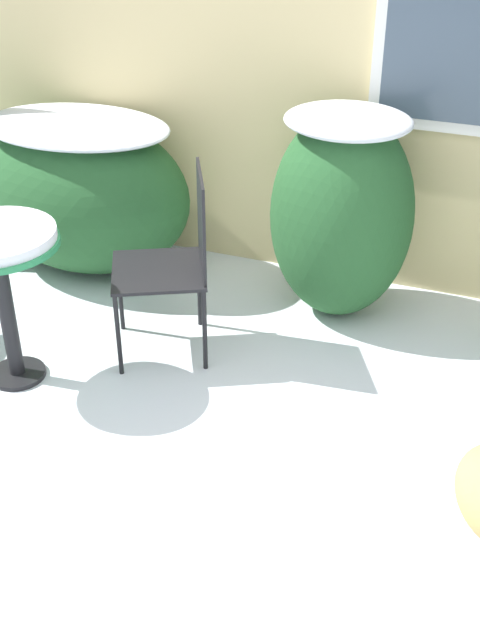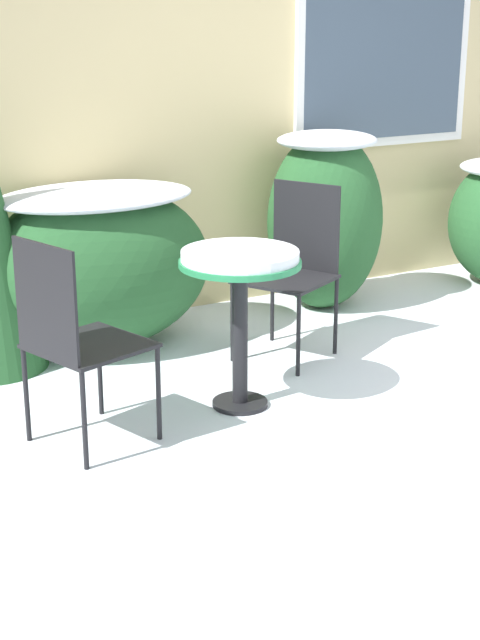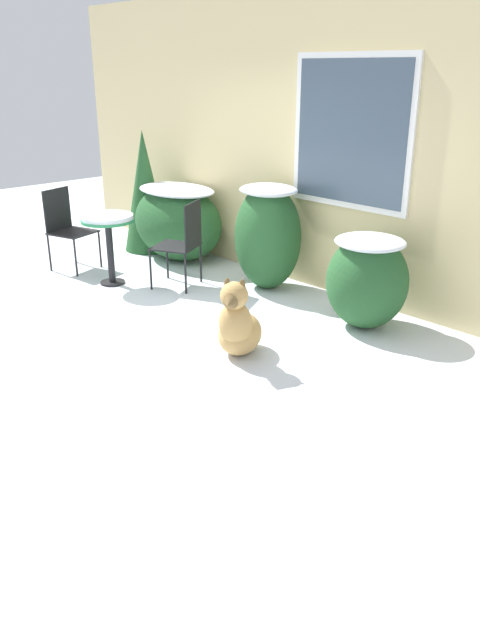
{
  "view_description": "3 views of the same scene",
  "coord_description": "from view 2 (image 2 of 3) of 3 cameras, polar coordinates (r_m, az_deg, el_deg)",
  "views": [
    {
      "loc": [
        1.08,
        -2.21,
        2.41
      ],
      "look_at": [
        0.0,
        0.6,
        0.55
      ],
      "focal_mm": 45.0,
      "sensor_mm": 36.0,
      "label": 1
    },
    {
      "loc": [
        -3.48,
        -3.53,
        1.96
      ],
      "look_at": [
        -1.19,
        0.51,
        0.46
      ],
      "focal_mm": 55.0,
      "sensor_mm": 36.0,
      "label": 2
    },
    {
      "loc": [
        4.93,
        -3.17,
        2.37
      ],
      "look_at": [
        1.23,
        0.3,
        0.31
      ],
      "focal_mm": 35.0,
      "sensor_mm": 36.0,
      "label": 3
    }
  ],
  "objects": [
    {
      "name": "patio_chair_far_side",
      "position": [
        4.47,
        -9.67,
        -0.85
      ],
      "size": [
        0.59,
        0.59,
        0.99
      ],
      "rotation": [
        0.0,
        0.0,
        1.87
      ],
      "color": "black",
      "rests_on": "ground_plane"
    },
    {
      "name": "shrub_middle",
      "position": [
        6.54,
        4.98,
        6.07
      ],
      "size": [
        0.79,
        0.71,
        1.18
      ],
      "color": "#235128",
      "rests_on": "ground_plane"
    },
    {
      "name": "shrub_left",
      "position": [
        5.8,
        -8.27,
        3.34
      ],
      "size": [
        1.38,
        0.94,
        0.97
      ],
      "color": "#235128",
      "rests_on": "ground_plane"
    },
    {
      "name": "house_wall",
      "position": [
        6.74,
        2.27,
        14.88
      ],
      "size": [
        8.0,
        0.1,
        3.2
      ],
      "color": "#D1BC84",
      "rests_on": "ground_plane"
    },
    {
      "name": "patio_chair_near_table",
      "position": [
        5.64,
        3.13,
        3.32
      ],
      "size": [
        0.63,
        0.63,
        0.99
      ],
      "rotation": [
        0.0,
        0.0,
        -1.1
      ],
      "color": "black",
      "rests_on": "ground_plane"
    },
    {
      "name": "patio_table",
      "position": [
        4.82,
        0.0,
        2.49
      ],
      "size": [
        0.61,
        0.61,
        0.82
      ],
      "color": "black",
      "rests_on": "ground_plane"
    }
  ]
}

